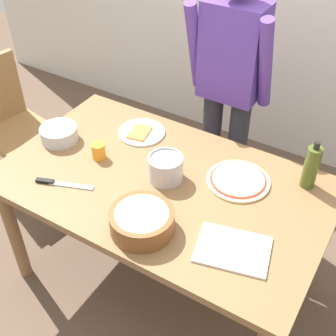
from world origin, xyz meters
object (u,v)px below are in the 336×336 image
object	(u,v)px
popcorn_bowl	(142,219)
cup_orange	(99,151)
cutting_board_white	(233,249)
chef_knife	(57,183)
chair_wooden_left	(9,121)
steel_pot	(167,168)
olive_oil_bottle	(311,167)
person_cook	(230,82)
plate_with_slice	(141,132)
dining_table	(163,195)
pizza_raw_on_board	(238,180)
mixing_bowl_steel	(59,134)

from	to	relation	value
popcorn_bowl	cup_orange	xyz separation A→B (m)	(-0.47, 0.30, -0.02)
cutting_board_white	chef_knife	world-z (taller)	chef_knife
cup_orange	chef_knife	distance (m)	0.27
chair_wooden_left	steel_pot	size ratio (longest dim) A/B	5.48
olive_oil_bottle	steel_pot	bearing A→B (deg)	-152.69
person_cook	plate_with_slice	bearing A→B (deg)	-121.84
cup_orange	steel_pot	bearing A→B (deg)	6.07
plate_with_slice	cup_orange	size ratio (longest dim) A/B	3.06
cutting_board_white	chef_knife	xyz separation A→B (m)	(-0.90, -0.07, 0.00)
dining_table	plate_with_slice	xyz separation A→B (m)	(-0.31, 0.28, 0.10)
pizza_raw_on_board	chair_wooden_left	bearing A→B (deg)	179.84
popcorn_bowl	cup_orange	world-z (taller)	popcorn_bowl
chair_wooden_left	plate_with_slice	distance (m)	1.04
dining_table	pizza_raw_on_board	xyz separation A→B (m)	(0.31, 0.19, 0.10)
steel_pot	cup_orange	size ratio (longest dim) A/B	2.04
cup_orange	chef_knife	bearing A→B (deg)	-99.45
dining_table	steel_pot	world-z (taller)	steel_pot
plate_with_slice	cutting_board_white	bearing A→B (deg)	-32.10
olive_oil_bottle	person_cook	bearing A→B (deg)	146.20
mixing_bowl_steel	steel_pot	distance (m)	0.66
cup_orange	mixing_bowl_steel	bearing A→B (deg)	178.46
pizza_raw_on_board	plate_with_slice	world-z (taller)	plate_with_slice
steel_pot	person_cook	bearing A→B (deg)	91.63
pizza_raw_on_board	mixing_bowl_steel	world-z (taller)	mixing_bowl_steel
olive_oil_bottle	plate_with_slice	bearing A→B (deg)	-176.24
dining_table	olive_oil_bottle	world-z (taller)	olive_oil_bottle
popcorn_bowl	cutting_board_white	world-z (taller)	popcorn_bowl
chair_wooden_left	plate_with_slice	xyz separation A→B (m)	(1.01, 0.09, 0.23)
dining_table	mixing_bowl_steel	size ratio (longest dim) A/B	8.00
chair_wooden_left	cutting_board_white	bearing A→B (deg)	-12.80
person_cook	cup_orange	distance (m)	0.86
pizza_raw_on_board	mixing_bowl_steel	xyz separation A→B (m)	(-0.97, -0.19, 0.03)
person_cook	olive_oil_bottle	world-z (taller)	person_cook
chair_wooden_left	olive_oil_bottle	size ratio (longest dim) A/B	3.71
popcorn_bowl	mixing_bowl_steel	bearing A→B (deg)	157.74
pizza_raw_on_board	olive_oil_bottle	world-z (taller)	olive_oil_bottle
mixing_bowl_steel	olive_oil_bottle	distance (m)	1.31
dining_table	pizza_raw_on_board	size ratio (longest dim) A/B	5.16
dining_table	cup_orange	bearing A→B (deg)	-178.25
olive_oil_bottle	mixing_bowl_steel	bearing A→B (deg)	-164.77
pizza_raw_on_board	person_cook	bearing A→B (deg)	120.21
popcorn_bowl	mixing_bowl_steel	size ratio (longest dim) A/B	1.40
chair_wooden_left	mixing_bowl_steel	world-z (taller)	chair_wooden_left
olive_oil_bottle	cutting_board_white	bearing A→B (deg)	-103.44
plate_with_slice	steel_pot	bearing A→B (deg)	-38.31
plate_with_slice	olive_oil_bottle	xyz separation A→B (m)	(0.92, 0.06, 0.11)
dining_table	popcorn_bowl	size ratio (longest dim) A/B	5.71
cutting_board_white	popcorn_bowl	bearing A→B (deg)	-166.05
olive_oil_bottle	cup_orange	distance (m)	1.05
popcorn_bowl	pizza_raw_on_board	bearing A→B (deg)	65.68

